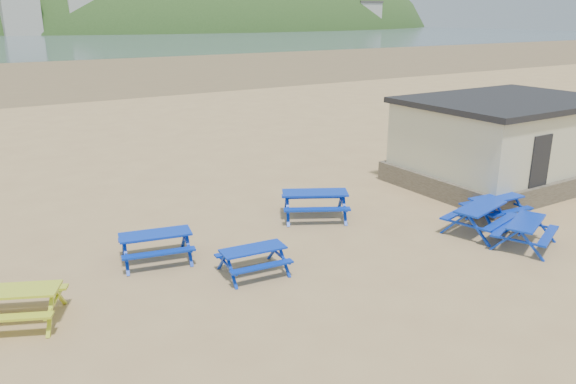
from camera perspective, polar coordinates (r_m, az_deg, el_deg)
ground at (r=15.17m, az=-1.24°, el=-5.88°), size 400.00×400.00×0.00m
wet_sand at (r=67.59m, az=-26.53°, el=10.70°), size 400.00×400.00×0.00m
picnic_table_blue_a at (r=14.78m, az=-13.25°, el=-5.44°), size 2.05×1.79×0.75m
picnic_table_blue_b at (r=17.37m, az=2.75°, el=-1.30°), size 2.52×2.37×0.84m
picnic_table_blue_c at (r=21.40m, az=14.93°, el=1.63°), size 2.24×2.14×0.74m
picnic_table_blue_d at (r=13.75m, az=-3.55°, el=-6.98°), size 1.69×1.42×0.66m
picnic_table_blue_e at (r=16.56m, az=22.92°, el=-3.90°), size 2.15×1.98×0.73m
picnic_table_blue_f at (r=18.37m, az=20.32°, el=-1.55°), size 1.82×1.52×0.72m
picnic_table_yellow at (r=12.91m, az=-25.96°, el=-10.38°), size 2.22×2.05×0.75m
amenity_block at (r=22.33m, az=21.13°, el=4.87°), size 7.40×5.40×3.15m
headland_town at (r=260.90m, az=-10.62°, el=13.84°), size 264.00×144.00×108.00m
picnic_table_blue_g at (r=17.14m, az=18.86°, el=-2.61°), size 2.21×1.94×0.80m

